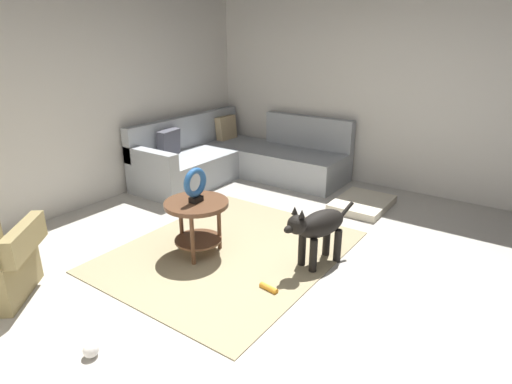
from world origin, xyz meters
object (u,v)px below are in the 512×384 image
(dog_bed_mat, at_px, (362,203))
(dog_toy_ball, at_px, (91,350))
(side_table, at_px, (197,214))
(dog, at_px, (318,227))
(torus_sculpture, at_px, (195,184))
(dog_toy_rope, at_px, (269,288))
(sectional_couch, at_px, (237,159))

(dog_bed_mat, bearing_deg, dog_toy_ball, 172.32)
(side_table, distance_m, dog, 1.13)
(torus_sculpture, xyz_separation_m, dog_toy_rope, (-0.14, -0.90, -0.69))
(sectional_couch, distance_m, dog, 2.65)
(dog_toy_rope, bearing_deg, side_table, 80.94)
(dog_bed_mat, distance_m, dog, 1.62)
(dog_bed_mat, xyz_separation_m, dog, (-1.57, -0.18, 0.33))
(side_table, distance_m, dog_toy_ball, 1.54)
(dog_toy_rope, bearing_deg, sectional_couch, 42.55)
(sectional_couch, bearing_deg, dog, -126.58)
(torus_sculpture, distance_m, dog_toy_ball, 1.63)
(dog_bed_mat, height_order, dog_toy_ball, dog_toy_ball)
(dog, relative_size, dog_toy_rope, 4.84)
(dog_bed_mat, bearing_deg, dog_toy_rope, -178.32)
(dog, bearing_deg, dog_toy_rope, 96.46)
(sectional_couch, xyz_separation_m, dog_bed_mat, (-0.01, -1.94, -0.24))
(dog_toy_ball, bearing_deg, dog, -18.91)
(dog_bed_mat, distance_m, dog_toy_rope, 2.18)
(torus_sculpture, height_order, dog_toy_rope, torus_sculpture)
(torus_sculpture, distance_m, dog_toy_rope, 1.14)
(sectional_couch, xyz_separation_m, dog_toy_ball, (-3.49, -1.47, -0.24))
(dog_toy_rope, bearing_deg, dog_toy_ball, 157.75)
(sectional_couch, bearing_deg, dog_toy_ball, -157.12)
(sectional_couch, distance_m, torus_sculpture, 2.36)
(sectional_couch, bearing_deg, dog_bed_mat, -90.16)
(torus_sculpture, height_order, dog_toy_ball, torus_sculpture)
(side_table, relative_size, dog_toy_ball, 5.78)
(torus_sculpture, bearing_deg, dog_toy_rope, -99.06)
(torus_sculpture, relative_size, dog, 0.40)
(torus_sculpture, bearing_deg, dog, -65.76)
(dog, bearing_deg, dog_toy_ball, 88.83)
(sectional_couch, bearing_deg, torus_sculpture, -151.66)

